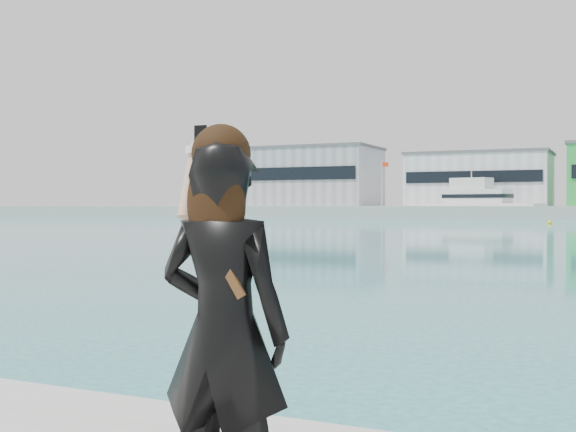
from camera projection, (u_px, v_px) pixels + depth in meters
name	position (u px, v px, depth m)	size (l,w,h in m)	color
warehouse_grey_left	(310.00, 177.00, 142.65)	(26.52, 16.36, 11.50)	gray
warehouse_white	(480.00, 179.00, 128.84)	(24.48, 15.35, 9.50)	silver
flagpole_left	(382.00, 181.00, 129.17)	(1.28, 0.16, 8.00)	silver
motor_yacht	(480.00, 203.00, 116.68)	(19.21, 9.77, 8.64)	silver
buoy_far	(550.00, 224.00, 83.61)	(0.50, 0.50, 0.50)	yellow
woman	(223.00, 320.00, 3.28)	(0.65, 0.44, 1.85)	black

